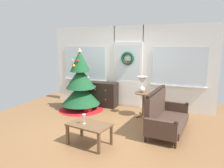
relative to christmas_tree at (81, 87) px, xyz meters
name	(u,v)px	position (x,y,z in m)	size (l,w,h in m)	color
ground_plane	(102,129)	(1.22, -1.20, -0.72)	(6.76, 6.76, 0.00)	brown
back_wall_with_door	(128,67)	(1.22, 0.88, 0.56)	(5.20, 0.19, 2.55)	white
christmas_tree	(81,87)	(0.00, 0.00, 0.00)	(1.36, 1.36, 1.88)	#4C331E
dresser_cabinet	(103,94)	(0.48, 0.59, -0.33)	(0.91, 0.46, 0.78)	black
settee_sofa	(164,115)	(2.58, -0.75, -0.34)	(0.85, 1.62, 0.96)	black
side_table	(144,99)	(1.92, 0.11, -0.24)	(0.50, 0.48, 0.67)	brown
table_lamp	(142,82)	(1.86, 0.15, 0.24)	(0.28, 0.28, 0.44)	silver
coffee_table	(89,127)	(1.30, -1.96, -0.35)	(0.92, 0.66, 0.43)	brown
wine_glass	(84,117)	(1.21, -1.99, -0.15)	(0.08, 0.08, 0.20)	silver
gift_box	(88,110)	(0.33, -0.18, -0.63)	(0.18, 0.16, 0.18)	red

